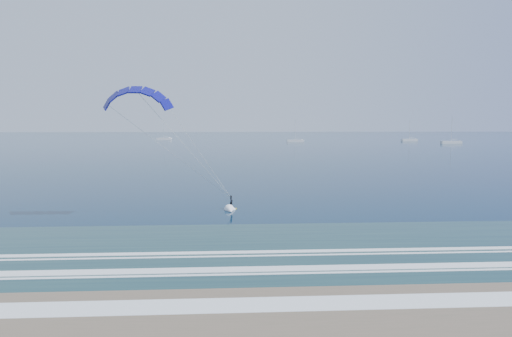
{
  "coord_description": "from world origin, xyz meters",
  "views": [
    {
      "loc": [
        -5.15,
        -23.66,
        9.67
      ],
      "look_at": [
        -2.41,
        23.44,
        4.91
      ],
      "focal_mm": 32.0,
      "sensor_mm": 36.0,
      "label": 1
    }
  ],
  "objects_px": {
    "kitesurfer_rig": "(186,147)",
    "sailboat_3": "(409,140)",
    "sailboat_1": "(164,139)",
    "sailboat_2": "(295,141)",
    "sailboat_4": "(451,142)"
  },
  "relations": [
    {
      "from": "sailboat_2",
      "to": "sailboat_4",
      "type": "bearing_deg",
      "value": -15.85
    },
    {
      "from": "sailboat_1",
      "to": "sailboat_2",
      "type": "xyz_separation_m",
      "value": [
        69.34,
        -32.91,
        0.0
      ]
    },
    {
      "from": "kitesurfer_rig",
      "to": "sailboat_3",
      "type": "height_order",
      "value": "kitesurfer_rig"
    },
    {
      "from": "kitesurfer_rig",
      "to": "sailboat_1",
      "type": "distance_m",
      "value": 213.41
    },
    {
      "from": "kitesurfer_rig",
      "to": "sailboat_2",
      "type": "distance_m",
      "value": 181.85
    },
    {
      "from": "kitesurfer_rig",
      "to": "sailboat_4",
      "type": "xyz_separation_m",
      "value": [
        106.82,
        158.1,
        -6.48
      ]
    },
    {
      "from": "sailboat_1",
      "to": "sailboat_3",
      "type": "bearing_deg",
      "value": -10.61
    },
    {
      "from": "sailboat_1",
      "to": "sailboat_2",
      "type": "bearing_deg",
      "value": -25.39
    },
    {
      "from": "sailboat_2",
      "to": "sailboat_4",
      "type": "xyz_separation_m",
      "value": [
        69.83,
        -19.83,
        0.01
      ]
    },
    {
      "from": "kitesurfer_rig",
      "to": "sailboat_3",
      "type": "distance_m",
      "value": 210.82
    },
    {
      "from": "sailboat_3",
      "to": "sailboat_2",
      "type": "bearing_deg",
      "value": -172.19
    },
    {
      "from": "sailboat_1",
      "to": "sailboat_3",
      "type": "distance_m",
      "value": 133.0
    },
    {
      "from": "kitesurfer_rig",
      "to": "sailboat_4",
      "type": "height_order",
      "value": "kitesurfer_rig"
    },
    {
      "from": "sailboat_3",
      "to": "sailboat_1",
      "type": "bearing_deg",
      "value": 169.39
    },
    {
      "from": "sailboat_3",
      "to": "sailboat_4",
      "type": "distance_m",
      "value": 29.49
    }
  ]
}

